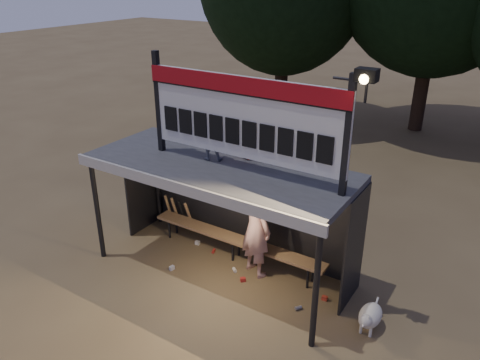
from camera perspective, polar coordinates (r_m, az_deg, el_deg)
name	(u,v)px	position (r m, az deg, el deg)	size (l,w,h in m)	color
ground	(221,270)	(9.60, -2.33, -10.96)	(80.00, 80.00, 0.00)	brown
player	(256,228)	(9.02, 1.94, -5.85)	(0.74, 0.49, 2.03)	silver
child_a	(211,135)	(8.55, -3.60, 5.52)	(0.46, 0.36, 0.95)	gray
child_b	(249,135)	(8.63, 1.13, 5.54)	(0.44, 0.28, 0.90)	#B01B1B
dugout_shelter	(227,183)	(8.85, -1.63, -0.38)	(5.10, 2.08, 2.32)	#3C3C3F
scoreboard_assembly	(245,115)	(7.85, 0.60, 7.89)	(4.10, 0.27, 1.99)	black
bench	(236,240)	(9.75, -0.52, -7.32)	(4.00, 0.35, 0.48)	#977147
dog	(370,316)	(8.37, 15.53, -15.72)	(0.36, 0.81, 0.49)	silver
bats	(179,214)	(10.84, -7.40, -4.08)	(0.67, 0.35, 0.84)	#987447
litter	(237,272)	(9.48, -0.34, -11.18)	(3.23, 1.14, 0.08)	#B1231E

